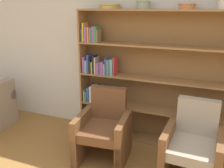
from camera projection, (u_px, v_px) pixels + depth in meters
wall_back at (162, 49)px, 3.57m from camera, size 12.00×0.06×2.75m
bookshelf at (145, 81)px, 3.63m from camera, size 2.42×0.30×1.93m
bowl_olive at (110, 6)px, 3.49m from camera, size 0.30×0.30×0.07m
bowl_brass at (144, 4)px, 3.31m from camera, size 0.20×0.20×0.11m
bowl_terracotta at (187, 6)px, 3.11m from camera, size 0.22×0.22×0.07m
armchair_leather at (104, 129)px, 3.29m from camera, size 0.71×0.75×0.93m
armchair_cushioned at (193, 147)px, 2.89m from camera, size 0.67×0.70×0.93m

